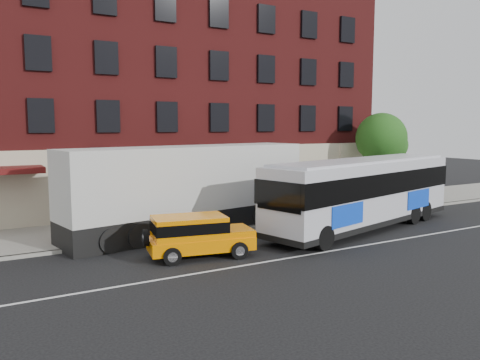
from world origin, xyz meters
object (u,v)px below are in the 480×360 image
sign_pole (70,218)px  street_tree (382,140)px  yellow_suv (196,233)px  city_bus (364,191)px  shipping_container (190,190)px

sign_pole → street_tree: 22.49m
street_tree → yellow_suv: 19.36m
street_tree → yellow_suv: street_tree is taller
street_tree → city_bus: 10.27m
city_bus → yellow_suv: (-9.97, -0.65, -1.04)m
sign_pole → shipping_container: shipping_container is taller
sign_pole → yellow_suv: size_ratio=0.54×
street_tree → shipping_container: 16.33m
sign_pole → shipping_container: bearing=8.5°
street_tree → city_bus: street_tree is taller
sign_pole → street_tree: street_tree is taller
shipping_container → city_bus: bearing=-25.1°
sign_pole → city_bus: (14.26, -2.94, 0.58)m
city_bus → shipping_container: (-8.21, 3.84, 0.14)m
street_tree → yellow_suv: bearing=-158.7°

